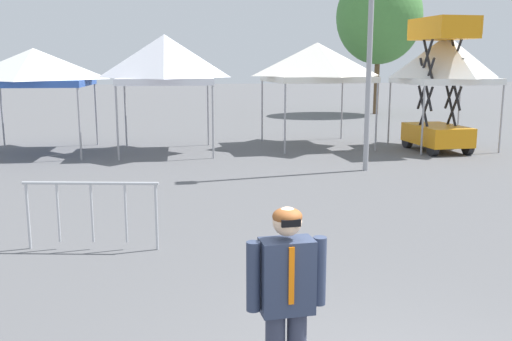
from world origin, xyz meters
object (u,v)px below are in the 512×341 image
(canopy_tent_far_left, at_px, (165,59))
(crowd_barrier_near_person, at_px, (91,202))
(light_pole_near_lift, at_px, (371,6))
(canopy_tent_far_right, at_px, (317,62))
(canopy_tent_behind_left, at_px, (34,67))
(canopy_tent_center, at_px, (446,60))
(person_foreground, at_px, (286,298))
(scissor_lift, at_px, (438,112))
(tree_behind_tents_center, at_px, (379,17))

(canopy_tent_far_left, xyz_separation_m, crowd_barrier_near_person, (-1.23, -9.60, -2.18))
(light_pole_near_lift, bearing_deg, canopy_tent_far_right, 91.65)
(canopy_tent_behind_left, height_order, canopy_tent_far_left, canopy_tent_far_left)
(canopy_tent_far_right, xyz_separation_m, canopy_tent_center, (4.03, -1.17, 0.09))
(canopy_tent_center, height_order, person_foreground, canopy_tent_center)
(canopy_tent_far_right, distance_m, crowd_barrier_near_person, 12.22)
(canopy_tent_center, relative_size, person_foreground, 2.09)
(canopy_tent_behind_left, height_order, canopy_tent_far_right, canopy_tent_far_right)
(canopy_tent_behind_left, height_order, scissor_lift, scissor_lift)
(canopy_tent_far_left, bearing_deg, scissor_lift, -7.82)
(canopy_tent_behind_left, relative_size, canopy_tent_far_left, 0.93)
(light_pole_near_lift, xyz_separation_m, tree_behind_tents_center, (6.30, 15.91, 0.94))
(scissor_lift, relative_size, person_foreground, 2.36)
(person_foreground, height_order, tree_behind_tents_center, tree_behind_tents_center)
(light_pole_near_lift, height_order, tree_behind_tents_center, tree_behind_tents_center)
(light_pole_near_lift, bearing_deg, tree_behind_tents_center, 68.40)
(light_pole_near_lift, distance_m, tree_behind_tents_center, 17.14)
(canopy_tent_center, bearing_deg, canopy_tent_behind_left, 175.32)
(canopy_tent_far_left, xyz_separation_m, scissor_lift, (8.62, -1.18, -1.67))
(canopy_tent_behind_left, relative_size, canopy_tent_center, 0.92)
(canopy_tent_behind_left, bearing_deg, tree_behind_tents_center, 36.19)
(tree_behind_tents_center, height_order, crowd_barrier_near_person, tree_behind_tents_center)
(canopy_tent_far_right, bearing_deg, canopy_tent_far_left, -172.71)
(tree_behind_tents_center, relative_size, crowd_barrier_near_person, 3.73)
(canopy_tent_center, xyz_separation_m, scissor_lift, (-0.48, -0.66, -1.66))
(canopy_tent_far_left, distance_m, crowd_barrier_near_person, 9.92)
(canopy_tent_far_right, distance_m, scissor_lift, 4.29)
(tree_behind_tents_center, distance_m, crowd_barrier_near_person, 25.40)
(canopy_tent_far_left, height_order, canopy_tent_far_right, canopy_tent_far_left)
(scissor_lift, bearing_deg, canopy_tent_far_right, 152.68)
(tree_behind_tents_center, bearing_deg, crowd_barrier_near_person, -120.63)
(crowd_barrier_near_person, bearing_deg, canopy_tent_center, 41.30)
(canopy_tent_behind_left, distance_m, tree_behind_tents_center, 19.40)
(canopy_tent_far_right, height_order, canopy_tent_center, canopy_tent_center)
(scissor_lift, distance_m, person_foreground, 15.24)
(canopy_tent_far_left, bearing_deg, crowd_barrier_near_person, -97.31)
(crowd_barrier_near_person, bearing_deg, canopy_tent_far_right, 58.41)
(person_foreground, relative_size, tree_behind_tents_center, 0.23)
(person_foreground, distance_m, light_pole_near_lift, 11.63)
(canopy_tent_behind_left, bearing_deg, canopy_tent_far_right, 0.61)
(crowd_barrier_near_person, bearing_deg, canopy_tent_far_left, 82.69)
(canopy_tent_behind_left, distance_m, scissor_lift, 12.84)
(scissor_lift, distance_m, crowd_barrier_near_person, 12.97)
(canopy_tent_center, distance_m, tree_behind_tents_center, 12.87)
(canopy_tent_far_right, bearing_deg, light_pole_near_lift, -88.35)
(canopy_tent_far_right, bearing_deg, scissor_lift, -27.32)
(canopy_tent_behind_left, xyz_separation_m, person_foreground, (4.84, -14.83, -1.66))
(canopy_tent_center, height_order, crowd_barrier_near_person, canopy_tent_center)
(canopy_tent_far_left, distance_m, scissor_lift, 8.86)
(person_foreground, bearing_deg, tree_behind_tents_center, 67.80)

